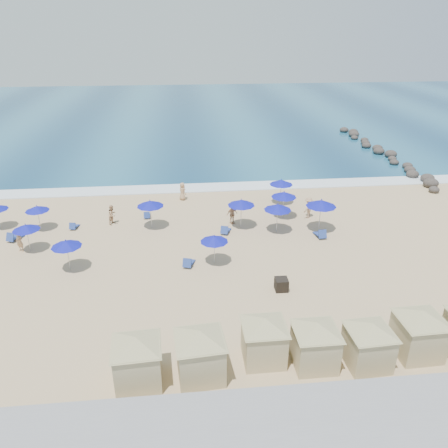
{
  "coord_description": "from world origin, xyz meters",
  "views": [
    {
      "loc": [
        -0.87,
        -25.37,
        14.96
      ],
      "look_at": [
        2.04,
        3.0,
        1.76
      ],
      "focal_mm": 35.0,
      "sensor_mm": 36.0,
      "label": 1
    }
  ],
  "objects_px": {
    "umbrella_6": "(241,202)",
    "umbrella_7": "(278,207)",
    "trash_bin": "(281,284)",
    "umbrella_1": "(26,227)",
    "beachgoer_4": "(182,191)",
    "cabana_0": "(137,354)",
    "umbrella_3": "(66,244)",
    "umbrella_8": "(281,182)",
    "cabana_3": "(316,338)",
    "umbrella_9": "(284,194)",
    "cabana_4": "(369,338)",
    "umbrella_10": "(321,203)",
    "beachgoer_3": "(308,208)",
    "beachgoer_1": "(112,214)",
    "umbrella_4": "(150,203)",
    "beachgoer_2": "(232,214)",
    "umbrella_5": "(214,239)",
    "rock_jetty": "(383,153)",
    "beachgoer_0": "(20,241)",
    "umbrella_2": "(37,208)",
    "cabana_2": "(264,334)",
    "cabana_5": "(420,327)",
    "cabana_1": "(200,347)"
  },
  "relations": [
    {
      "from": "trash_bin",
      "to": "cabana_0",
      "type": "distance_m",
      "value": 10.6
    },
    {
      "from": "rock_jetty",
      "to": "beachgoer_0",
      "type": "xyz_separation_m",
      "value": [
        -36.56,
        -21.25,
        0.44
      ]
    },
    {
      "from": "umbrella_1",
      "to": "beachgoer_4",
      "type": "xyz_separation_m",
      "value": [
        11.09,
        8.92,
        -1.04
      ]
    },
    {
      "from": "beachgoer_4",
      "to": "beachgoer_0",
      "type": "bearing_deg",
      "value": 91.61
    },
    {
      "from": "cabana_1",
      "to": "cabana_5",
      "type": "distance_m",
      "value": 10.67
    },
    {
      "from": "umbrella_2",
      "to": "trash_bin",
      "type": "bearing_deg",
      "value": -31.35
    },
    {
      "from": "umbrella_10",
      "to": "beachgoer_3",
      "type": "distance_m",
      "value": 2.95
    },
    {
      "from": "trash_bin",
      "to": "beachgoer_0",
      "type": "bearing_deg",
      "value": 159.75
    },
    {
      "from": "beachgoer_4",
      "to": "umbrella_7",
      "type": "bearing_deg",
      "value": -172.18
    },
    {
      "from": "beachgoer_3",
      "to": "cabana_0",
      "type": "bearing_deg",
      "value": 9.87
    },
    {
      "from": "umbrella_7",
      "to": "beachgoer_4",
      "type": "relative_size",
      "value": 1.46
    },
    {
      "from": "cabana_3",
      "to": "beachgoer_1",
      "type": "relative_size",
      "value": 2.64
    },
    {
      "from": "umbrella_6",
      "to": "beachgoer_4",
      "type": "height_order",
      "value": "umbrella_6"
    },
    {
      "from": "cabana_2",
      "to": "cabana_3",
      "type": "height_order",
      "value": "cabana_2"
    },
    {
      "from": "cabana_2",
      "to": "umbrella_8",
      "type": "height_order",
      "value": "cabana_2"
    },
    {
      "from": "trash_bin",
      "to": "umbrella_1",
      "type": "distance_m",
      "value": 18.25
    },
    {
      "from": "rock_jetty",
      "to": "cabana_0",
      "type": "xyz_separation_m",
      "value": [
        -27.19,
        -34.78,
        1.22
      ]
    },
    {
      "from": "cabana_0",
      "to": "umbrella_4",
      "type": "relative_size",
      "value": 1.82
    },
    {
      "from": "cabana_3",
      "to": "umbrella_9",
      "type": "height_order",
      "value": "cabana_3"
    },
    {
      "from": "umbrella_9",
      "to": "umbrella_1",
      "type": "bearing_deg",
      "value": -168.44
    },
    {
      "from": "cabana_5",
      "to": "umbrella_6",
      "type": "bearing_deg",
      "value": 113.02
    },
    {
      "from": "umbrella_6",
      "to": "umbrella_7",
      "type": "bearing_deg",
      "value": -23.25
    },
    {
      "from": "cabana_1",
      "to": "umbrella_4",
      "type": "bearing_deg",
      "value": 100.42
    },
    {
      "from": "beachgoer_2",
      "to": "beachgoer_4",
      "type": "height_order",
      "value": "beachgoer_4"
    },
    {
      "from": "umbrella_10",
      "to": "beachgoer_1",
      "type": "bearing_deg",
      "value": 169.67
    },
    {
      "from": "cabana_2",
      "to": "beachgoer_4",
      "type": "bearing_deg",
      "value": 99.36
    },
    {
      "from": "umbrella_8",
      "to": "umbrella_5",
      "type": "bearing_deg",
      "value": -123.8
    },
    {
      "from": "trash_bin",
      "to": "umbrella_1",
      "type": "xyz_separation_m",
      "value": [
        -16.86,
        6.81,
        1.48
      ]
    },
    {
      "from": "umbrella_3",
      "to": "beachgoer_3",
      "type": "height_order",
      "value": "umbrella_3"
    },
    {
      "from": "umbrella_3",
      "to": "umbrella_8",
      "type": "bearing_deg",
      "value": 31.53
    },
    {
      "from": "cabana_2",
      "to": "beachgoer_2",
      "type": "relative_size",
      "value": 2.65
    },
    {
      "from": "beachgoer_4",
      "to": "umbrella_9",
      "type": "bearing_deg",
      "value": -156.38
    },
    {
      "from": "trash_bin",
      "to": "umbrella_1",
      "type": "height_order",
      "value": "umbrella_1"
    },
    {
      "from": "cabana_0",
      "to": "umbrella_1",
      "type": "bearing_deg",
      "value": 122.89
    },
    {
      "from": "umbrella_3",
      "to": "umbrella_5",
      "type": "relative_size",
      "value": 1.05
    },
    {
      "from": "cabana_0",
      "to": "cabana_2",
      "type": "distance_m",
      "value": 5.97
    },
    {
      "from": "umbrella_1",
      "to": "umbrella_4",
      "type": "distance_m",
      "value": 9.06
    },
    {
      "from": "umbrella_4",
      "to": "umbrella_8",
      "type": "height_order",
      "value": "umbrella_4"
    },
    {
      "from": "cabana_0",
      "to": "beachgoer_2",
      "type": "distance_m",
      "value": 17.91
    },
    {
      "from": "umbrella_9",
      "to": "beachgoer_3",
      "type": "relative_size",
      "value": 1.34
    },
    {
      "from": "beachgoer_2",
      "to": "umbrella_6",
      "type": "bearing_deg",
      "value": -74.63
    },
    {
      "from": "umbrella_3",
      "to": "beachgoer_4",
      "type": "distance_m",
      "value": 14.23
    },
    {
      "from": "cabana_5",
      "to": "umbrella_4",
      "type": "relative_size",
      "value": 1.85
    },
    {
      "from": "cabana_4",
      "to": "umbrella_8",
      "type": "relative_size",
      "value": 1.78
    },
    {
      "from": "cabana_5",
      "to": "beachgoer_1",
      "type": "distance_m",
      "value": 24.12
    },
    {
      "from": "cabana_5",
      "to": "beachgoer_3",
      "type": "distance_m",
      "value": 16.84
    },
    {
      "from": "rock_jetty",
      "to": "umbrella_6",
      "type": "relative_size",
      "value": 10.87
    },
    {
      "from": "cabana_5",
      "to": "umbrella_3",
      "type": "distance_m",
      "value": 21.29
    },
    {
      "from": "cabana_4",
      "to": "umbrella_10",
      "type": "height_order",
      "value": "umbrella_10"
    },
    {
      "from": "cabana_1",
      "to": "umbrella_9",
      "type": "bearing_deg",
      "value": 65.76
    }
  ]
}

